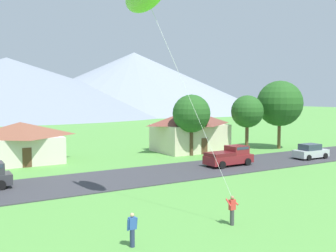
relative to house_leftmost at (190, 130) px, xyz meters
name	(u,v)px	position (x,y,z in m)	size (l,w,h in m)	color
road_strip	(110,180)	(-15.85, -11.08, -2.76)	(160.00, 7.90, 0.08)	#38383D
mountain_west_ridge	(134,82)	(51.35, 121.48, 10.65)	(120.90, 120.90, 26.91)	gray
mountain_central_ridge	(7,86)	(-3.21, 123.59, 8.25)	(137.84, 137.84, 22.11)	gray
house_leftmost	(190,130)	(0.00, 0.00, 0.00)	(9.28, 6.97, 5.42)	beige
house_right_center	(21,142)	(-20.71, 1.88, -0.51)	(8.68, 6.79, 4.43)	beige
tree_near_left	(247,112)	(5.87, -4.43, 2.38)	(4.15, 4.15, 7.30)	brown
tree_left_of_center	(280,104)	(11.77, -4.36, 3.37)	(6.18, 6.18, 9.28)	brown
tree_right_of_center	(192,114)	(-1.99, -3.29, 2.27)	(4.59, 4.59, 7.39)	#4C3823
parked_car_silver_mid_west	(310,152)	(8.14, -12.55, -1.94)	(4.24, 2.16, 1.68)	#B7BCC1
pickup_truck_maroon_east_side	(230,156)	(-2.69, -11.27, -1.75)	(5.25, 2.42, 1.99)	maroon
watcher_person	(132,229)	(-20.69, -25.61, -1.93)	(0.56, 0.24, 1.68)	navy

